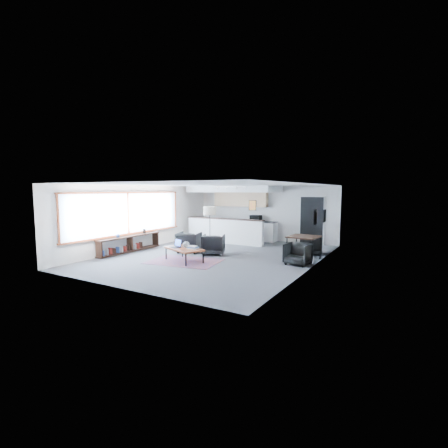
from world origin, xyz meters
The scene contains 21 objects.
room centered at (0.00, 0.00, 1.30)m, with size 7.02×9.02×2.62m.
window centered at (-3.46, -0.90, 1.46)m, with size 0.10×5.95×1.66m.
console centered at (-3.30, -1.05, 0.33)m, with size 0.35×3.00×0.80m.
kitchenette centered at (-1.20, 3.71, 1.38)m, with size 4.20×1.96×2.60m.
doorway centered at (2.30, 4.42, 1.07)m, with size 1.10×0.12×2.15m.
track_light centered at (-0.59, 2.20, 2.53)m, with size 1.60×0.07×0.15m.
wall_art_lower centered at (3.47, 0.40, 1.55)m, with size 0.03×0.38×0.48m.
wall_art_upper centered at (3.47, 1.70, 1.50)m, with size 0.03×0.34×0.44m.
kilim_rug centered at (-0.45, -1.31, 0.01)m, with size 2.57×1.95×0.01m.
coffee_table centered at (-0.45, -1.31, 0.43)m, with size 1.61×1.25×0.47m.
laptop centered at (-0.77, -1.30, 0.54)m, with size 0.44×0.40×0.27m.
ceramic_pot centered at (-0.40, -1.25, 0.58)m, with size 0.22×0.22×0.22m.
book_stack centered at (-0.09, -1.29, 0.51)m, with size 0.34×0.28×0.10m.
coaster centered at (-0.42, -1.48, 0.47)m, with size 0.11×0.11×0.01m.
armchair_left centered at (-1.29, 0.12, 0.43)m, with size 0.84×0.79×0.86m, color black.
armchair_right centered at (-0.25, 0.25, 0.41)m, with size 0.80×0.75×0.82m, color black.
floor_lamp centered at (-0.80, 0.86, 1.53)m, with size 0.66×0.66×1.76m.
dining_table centered at (2.96, 0.99, 0.76)m, with size 1.04×1.04×0.83m.
dining_chair_near centered at (3.00, 0.19, 0.33)m, with size 0.63×0.59×0.65m, color black.
dining_chair_far centered at (2.93, 2.13, 0.34)m, with size 0.66×0.62×0.68m, color black.
microwave centered at (-0.30, 4.15, 1.10)m, with size 0.51×0.28×0.35m, color black.
Camera 1 is at (6.11, -9.93, 2.41)m, focal length 26.00 mm.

